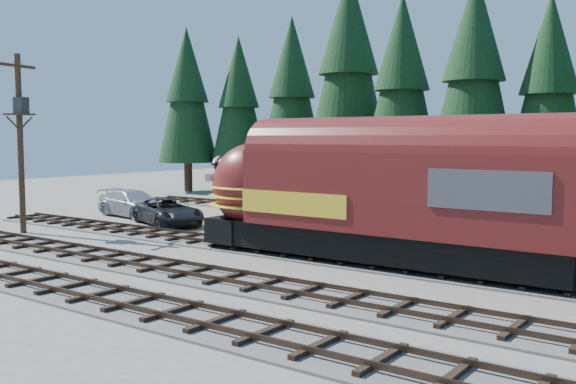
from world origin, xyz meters
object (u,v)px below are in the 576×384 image
Objects in this scene: depot at (393,184)px; pickup_truck_b at (133,203)px; utility_pole at (20,131)px; pickup_truck_a at (168,212)px; locomotive at (363,200)px; caboose at (296,177)px.

pickup_truck_b is at bearing -175.12° from depot.
utility_pole is 9.64m from pickup_truck_a.
locomotive is at bearing -95.87° from pickup_truck_b.
caboose is 11.73m from pickup_truck_b.
caboose is (-11.66, 7.50, -0.48)m from depot.
depot is at bearing -56.25° from pickup_truck_a.
pickup_truck_a is (-2.15, -10.60, -1.65)m from caboose.
caboose is at bearing 147.24° from depot.
pickup_truck_a is 0.96× the size of pickup_truck_b.
pickup_truck_b is at bearing -128.39° from caboose.
depot is at bearing -77.74° from pickup_truck_b.
pickup_truck_b reaches higher than pickup_truck_a.
utility_pole is 1.68× the size of pickup_truck_a.
depot is 1.34× the size of caboose.
depot is at bearing -32.76° from caboose.
locomotive reaches higher than pickup_truck_a.
utility_pole is (-6.44, -17.70, 3.27)m from caboose.
utility_pole is (-19.98, -3.70, 2.98)m from locomotive.
depot is 2.05× the size of pickup_truck_b.
utility_pole reaches higher than depot.
locomotive reaches higher than pickup_truck_b.
caboose is 10.94m from pickup_truck_a.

